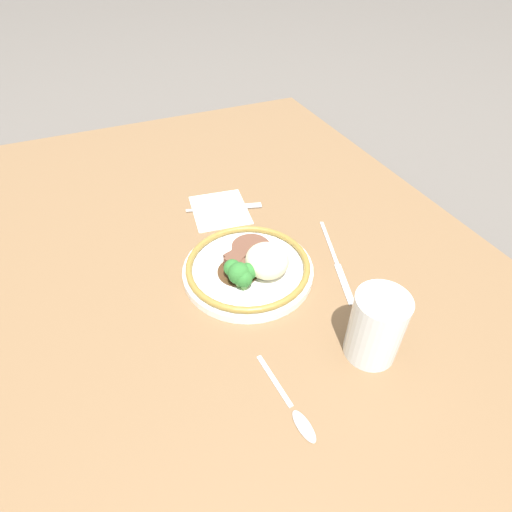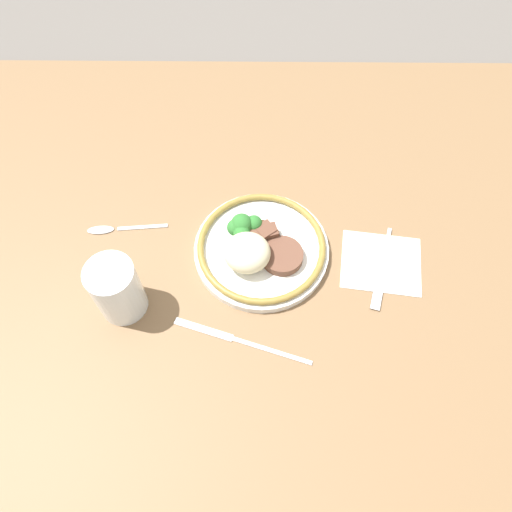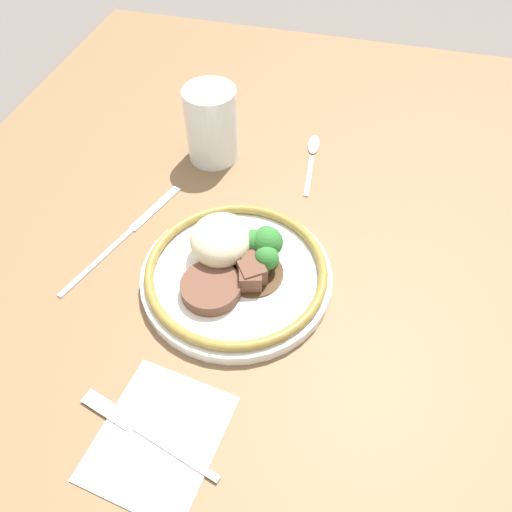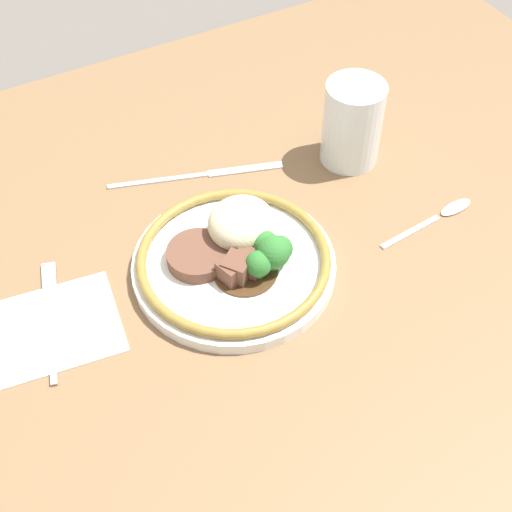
% 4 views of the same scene
% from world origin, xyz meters
% --- Properties ---
extents(ground_plane, '(8.00, 8.00, 0.00)m').
position_xyz_m(ground_plane, '(0.00, 0.00, 0.00)').
color(ground_plane, '#5B5651').
extents(dining_table, '(1.42, 0.99, 0.03)m').
position_xyz_m(dining_table, '(0.00, 0.00, 0.02)').
color(dining_table, brown).
rests_on(dining_table, ground).
extents(napkin, '(0.15, 0.13, 0.00)m').
position_xyz_m(napkin, '(-0.17, 0.03, 0.03)').
color(napkin, white).
rests_on(napkin, dining_table).
extents(plate, '(0.24, 0.24, 0.07)m').
position_xyz_m(plate, '(0.05, 0.02, 0.05)').
color(plate, white).
rests_on(plate, dining_table).
extents(juice_glass, '(0.08, 0.08, 0.12)m').
position_xyz_m(juice_glass, '(0.27, 0.12, 0.08)').
color(juice_glass, orange).
rests_on(juice_glass, dining_table).
extents(fork, '(0.06, 0.17, 0.00)m').
position_xyz_m(fork, '(-0.16, 0.06, 0.03)').
color(fork, silver).
rests_on(fork, napkin).
extents(knife, '(0.23, 0.08, 0.00)m').
position_xyz_m(knife, '(0.08, 0.18, 0.03)').
color(knife, silver).
rests_on(knife, dining_table).
extents(spoon, '(0.15, 0.03, 0.01)m').
position_xyz_m(spoon, '(0.32, -0.03, 0.03)').
color(spoon, silver).
rests_on(spoon, dining_table).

